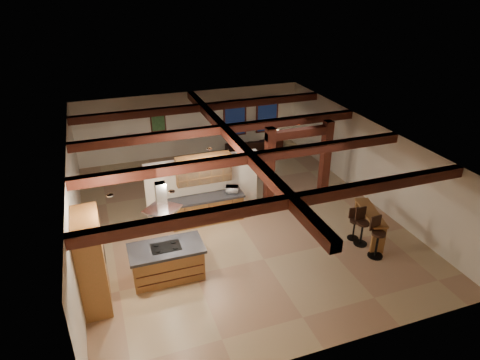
{
  "coord_description": "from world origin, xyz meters",
  "views": [
    {
      "loc": [
        -4.08,
        -11.85,
        7.65
      ],
      "look_at": [
        0.32,
        0.5,
        1.15
      ],
      "focal_mm": 32.0,
      "sensor_mm": 36.0,
      "label": 1
    }
  ],
  "objects_px": {
    "dining_table": "(212,178)",
    "sofa": "(247,146)",
    "kitchen_island": "(167,262)",
    "bar_counter": "(370,220)"
  },
  "relations": [
    {
      "from": "kitchen_island",
      "to": "bar_counter",
      "type": "relative_size",
      "value": 1.09
    },
    {
      "from": "kitchen_island",
      "to": "bar_counter",
      "type": "xyz_separation_m",
      "value": [
        6.3,
        -0.22,
        0.13
      ]
    },
    {
      "from": "bar_counter",
      "to": "sofa",
      "type": "bearing_deg",
      "value": 98.16
    },
    {
      "from": "dining_table",
      "to": "sofa",
      "type": "xyz_separation_m",
      "value": [
        2.46,
        2.76,
        -0.05
      ]
    },
    {
      "from": "dining_table",
      "to": "sofa",
      "type": "relative_size",
      "value": 0.99
    },
    {
      "from": "dining_table",
      "to": "sofa",
      "type": "bearing_deg",
      "value": 63.27
    },
    {
      "from": "sofa",
      "to": "bar_counter",
      "type": "xyz_separation_m",
      "value": [
        1.13,
        -7.89,
        0.35
      ]
    },
    {
      "from": "kitchen_island",
      "to": "sofa",
      "type": "distance_m",
      "value": 9.25
    },
    {
      "from": "dining_table",
      "to": "bar_counter",
      "type": "bearing_deg",
      "value": -39.95
    },
    {
      "from": "kitchen_island",
      "to": "dining_table",
      "type": "xyz_separation_m",
      "value": [
        2.71,
        4.91,
        -0.17
      ]
    }
  ]
}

